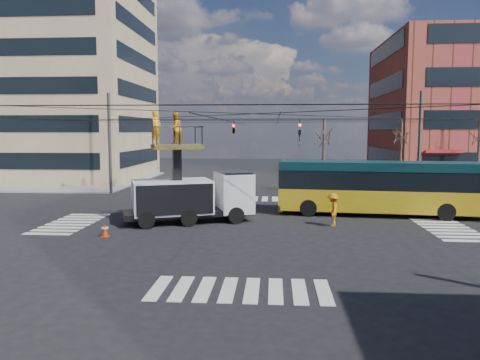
% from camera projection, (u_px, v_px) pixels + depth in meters
% --- Properties ---
extents(ground, '(120.00, 120.00, 0.00)m').
position_uv_depth(ground, '(254.00, 226.00, 24.72)').
color(ground, black).
rests_on(ground, ground).
extents(sidewalk_nw, '(18.00, 18.00, 0.12)m').
position_uv_depth(sidewalk_nw, '(55.00, 180.00, 47.07)').
color(sidewalk_nw, slate).
rests_on(sidewalk_nw, ground).
extents(crosswalks, '(22.40, 22.40, 0.02)m').
position_uv_depth(crosswalks, '(254.00, 226.00, 24.71)').
color(crosswalks, silver).
rests_on(crosswalks, ground).
extents(building_tower, '(18.06, 16.06, 30.00)m').
position_uv_depth(building_tower, '(53.00, 34.00, 48.53)').
color(building_tower, '#8A7858').
rests_on(building_tower, ground).
extents(overhead_network, '(24.24, 24.24, 8.00)m').
position_uv_depth(overhead_network, '(253.00, 145.00, 24.67)').
color(overhead_network, '#2D2D30').
rests_on(overhead_network, ground).
extents(tree_a, '(2.00, 2.00, 6.00)m').
position_uv_depth(tree_a, '(324.00, 136.00, 37.26)').
color(tree_a, '#382B21').
rests_on(tree_a, ground).
extents(tree_b, '(2.00, 2.00, 6.00)m').
position_uv_depth(tree_b, '(401.00, 136.00, 36.82)').
color(tree_b, '#382B21').
rests_on(tree_b, ground).
extents(tree_c, '(2.00, 2.00, 6.00)m').
position_uv_depth(tree_c, '(480.00, 136.00, 36.38)').
color(tree_c, '#382B21').
rests_on(tree_c, ground).
extents(utility_truck, '(7.36, 4.63, 6.07)m').
position_uv_depth(utility_truck, '(192.00, 186.00, 25.75)').
color(utility_truck, black).
rests_on(utility_truck, ground).
extents(city_bus, '(12.03, 3.85, 3.20)m').
position_uv_depth(city_bus, '(379.00, 186.00, 27.84)').
color(city_bus, '#C09712').
rests_on(city_bus, ground).
extents(traffic_cone, '(0.36, 0.36, 0.65)m').
position_uv_depth(traffic_cone, '(105.00, 230.00, 22.25)').
color(traffic_cone, red).
rests_on(traffic_cone, ground).
extents(worker_ground, '(0.74, 1.02, 1.61)m').
position_uv_depth(worker_ground, '(146.00, 209.00, 25.37)').
color(worker_ground, orange).
rests_on(worker_ground, ground).
extents(flagger, '(0.75, 1.18, 1.75)m').
position_uv_depth(flagger, '(333.00, 210.00, 24.61)').
color(flagger, orange).
rests_on(flagger, ground).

